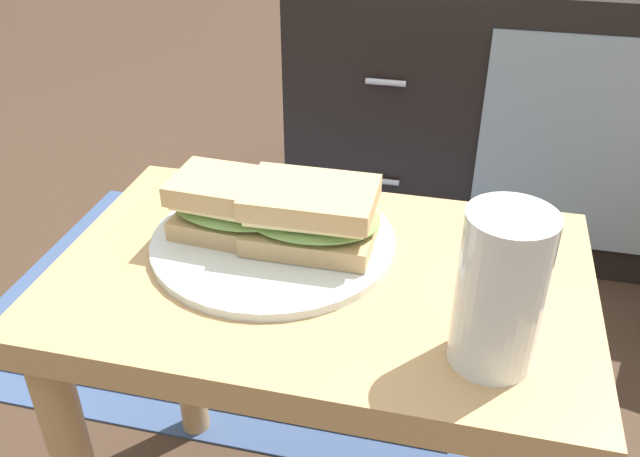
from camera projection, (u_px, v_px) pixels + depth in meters
side_table at (321, 335)px, 0.76m from camera, size 0.56×0.36×0.46m
tv_cabinet at (514, 107)px, 1.54m from camera, size 0.96×0.46×0.58m
area_rug at (253, 301)px, 1.40m from camera, size 1.03×0.73×0.01m
plate at (273, 241)px, 0.75m from camera, size 0.27×0.27×0.01m
sandwich_front at (234, 207)px, 0.74m from camera, size 0.15×0.10×0.07m
sandwich_back at (311, 216)px, 0.72m from camera, size 0.15×0.10×0.07m
beer_glass at (500, 293)px, 0.56m from camera, size 0.07×0.07×0.15m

